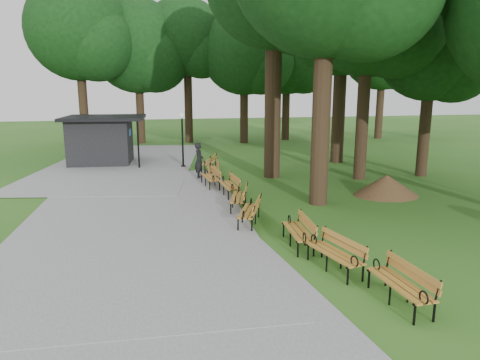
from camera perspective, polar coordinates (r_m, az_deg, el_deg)
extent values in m
plane|color=#2A5F1B|center=(13.60, 3.01, -7.29)|extent=(100.00, 100.00, 0.00)
cube|color=gray|center=(16.05, -13.82, -4.48)|extent=(12.00, 38.00, 0.06)
imported|color=black|center=(21.88, -5.32, 2.53)|extent=(0.54, 0.72, 1.79)
cylinder|color=black|center=(24.96, -7.44, 4.83)|extent=(0.10, 0.10, 2.80)
sphere|color=white|center=(24.81, -7.54, 8.26)|extent=(0.32, 0.32, 0.32)
cone|color=#47301C|center=(19.43, 18.43, -0.62)|extent=(2.30, 2.30, 0.88)
cylinder|color=black|center=(16.90, 10.57, 10.50)|extent=(0.70, 0.70, 8.20)
cylinder|color=black|center=(22.19, 15.68, 9.58)|extent=(0.60, 0.60, 7.42)
sphere|color=black|center=(22.47, 16.36, 20.87)|extent=(6.33, 6.33, 6.33)
cylinder|color=black|center=(21.91, 4.30, 11.55)|extent=(0.80, 0.80, 8.63)
cylinder|color=black|center=(26.91, 12.75, 10.52)|extent=(0.76, 0.76, 7.82)
sphere|color=black|center=(27.21, 13.23, 20.33)|extent=(6.97, 6.97, 6.97)
cylinder|color=black|center=(24.06, 22.90, 7.37)|extent=(0.56, 0.56, 5.85)
sphere|color=black|center=(24.08, 23.60, 15.61)|extent=(5.27, 5.27, 5.27)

